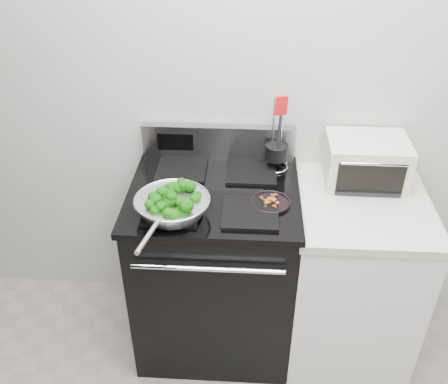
# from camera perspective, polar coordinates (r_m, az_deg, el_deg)

# --- Properties ---
(back_wall) EXTENTS (4.00, 0.02, 2.70)m
(back_wall) POSITION_cam_1_polar(r_m,az_deg,el_deg) (2.41, 6.66, 12.37)
(back_wall) COLOR silver
(back_wall) RESTS_ON ground
(gas_range) EXTENTS (0.79, 0.69, 1.13)m
(gas_range) POSITION_cam_1_polar(r_m,az_deg,el_deg) (2.58, -1.05, -8.39)
(gas_range) COLOR black
(gas_range) RESTS_ON floor
(counter) EXTENTS (0.62, 0.68, 0.92)m
(counter) POSITION_cam_1_polar(r_m,az_deg,el_deg) (2.64, 14.12, -9.22)
(counter) COLOR white
(counter) RESTS_ON floor
(skillet) EXTENTS (0.33, 0.51, 0.07)m
(skillet) POSITION_cam_1_polar(r_m,az_deg,el_deg) (2.12, -5.95, -1.48)
(skillet) COLOR silver
(skillet) RESTS_ON gas_range
(broccoli_pile) EXTENTS (0.26, 0.26, 0.09)m
(broccoli_pile) POSITION_cam_1_polar(r_m,az_deg,el_deg) (2.11, -5.96, -1.03)
(broccoli_pile) COLOR #063004
(broccoli_pile) RESTS_ON skillet
(bacon_plate) EXTENTS (0.18, 0.18, 0.04)m
(bacon_plate) POSITION_cam_1_polar(r_m,az_deg,el_deg) (2.21, 5.35, -0.97)
(bacon_plate) COLOR black
(bacon_plate) RESTS_ON gas_range
(utensil_holder) EXTENTS (0.12, 0.12, 0.38)m
(utensil_holder) POSITION_cam_1_polar(r_m,az_deg,el_deg) (2.44, 5.97, 4.12)
(utensil_holder) COLOR silver
(utensil_holder) RESTS_ON gas_range
(toaster_oven) EXTENTS (0.38, 0.29, 0.22)m
(toaster_oven) POSITION_cam_1_polar(r_m,az_deg,el_deg) (2.46, 15.90, 3.44)
(toaster_oven) COLOR silver
(toaster_oven) RESTS_ON counter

